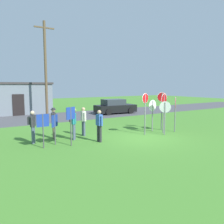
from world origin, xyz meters
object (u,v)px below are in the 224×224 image
Objects in this scene: stop_sign_rear_right at (162,105)px; info_panel_middle at (43,125)px; parked_car_on_street at (115,107)px; stop_sign_center_cluster at (175,108)px; stop_sign_leaning_right at (145,108)px; person_on_left at (32,124)px; info_panel_rightmost at (55,124)px; person_with_sunhat at (83,120)px; person_holding_notes at (99,124)px; person_in_blue at (54,121)px; person_in_teal at (73,121)px; stop_sign_tallest at (152,110)px; stop_sign_far_back at (164,106)px; info_panel_leftmost at (71,119)px; stop_sign_leaning_left at (165,112)px; utility_pole at (46,68)px.

stop_sign_rear_right is 1.54× the size of info_panel_middle.
parked_car_on_street is 1.96× the size of stop_sign_center_cluster.
stop_sign_rear_right is at bearing -103.96° from parked_car_on_street.
stop_sign_leaning_right is 1.00× the size of stop_sign_rear_right.
person_on_left is 1.24m from info_panel_rightmost.
info_panel_middle is at bearing -152.68° from person_with_sunhat.
person_holding_notes is 1.00× the size of person_on_left.
person_in_blue is 2.68m from person_holding_notes.
person_with_sunhat reaches higher than info_panel_rightmost.
info_panel_rightmost is (0.69, 0.35, -0.09)m from info_panel_middle.
person_holding_notes is at bearing -51.23° from person_in_teal.
person_in_teal is (-4.13, 1.14, -0.64)m from stop_sign_leaning_right.
stop_sign_rear_right is at bearing -3.55° from stop_sign_tallest.
parked_car_on_street is 10.38m from stop_sign_far_back.
info_panel_rightmost is at bearing 171.94° from stop_sign_center_cluster.
stop_sign_far_back is at bearing -3.18° from info_panel_leftmost.
person_on_left is (-8.38, 1.94, -0.55)m from stop_sign_center_cluster.
stop_sign_far_back is 7.31m from info_panel_middle.
stop_sign_center_cluster reaches higher than info_panel_leftmost.
person_with_sunhat is at bearing 149.84° from stop_sign_leaning_left.
person_holding_notes is 1.12× the size of info_panel_rightmost.
stop_sign_center_cluster is 0.89× the size of stop_sign_leaning_right.
utility_pole is 4.98× the size of person_in_teal.
stop_sign_tallest is 0.97m from stop_sign_far_back.
info_panel_middle is (-2.84, 0.36, 0.17)m from person_holding_notes.
info_panel_leftmost reaches higher than info_panel_middle.
stop_sign_rear_right is 1.31× the size of info_panel_leftmost.
stop_sign_far_back is at bearing 53.61° from stop_sign_leaning_left.
stop_sign_tallest is at bearing 5.63° from info_panel_leftmost.
person_with_sunhat is 1.04× the size of info_panel_middle.
parked_car_on_street is 11.86m from person_in_teal.
stop_sign_leaning_right is at bearing 144.78° from stop_sign_leaning_left.
stop_sign_center_cluster reaches higher than parked_car_on_street.
person_holding_notes is at bearing -92.60° from utility_pole.
stop_sign_rear_right reaches higher than stop_sign_far_back.
parked_car_on_street is 1.75× the size of stop_sign_rear_right.
person_with_sunhat is 3.14m from info_panel_middle.
person_holding_notes is (-4.34, -0.65, -0.43)m from stop_sign_tallest.
stop_sign_leaning_right is 2.02m from stop_sign_rear_right.
person_with_sunhat is at bearing 91.61° from person_holding_notes.
info_panel_leftmost is at bearing -118.65° from person_in_teal.
stop_sign_tallest is at bearing -5.78° from person_in_teal.
utility_pole reaches higher than person_in_teal.
parked_car_on_street is at bearing -8.59° from utility_pole.
person_holding_notes is 2.27m from info_panel_rightmost.
person_in_blue is 0.90× the size of info_panel_leftmost.
stop_sign_far_back is 6.68m from info_panel_rightmost.
parked_car_on_street is at bearing 73.44° from stop_sign_far_back.
person_in_blue is at bearing 155.86° from stop_sign_leaning_left.
info_panel_leftmost is at bearing 176.51° from stop_sign_center_cluster.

